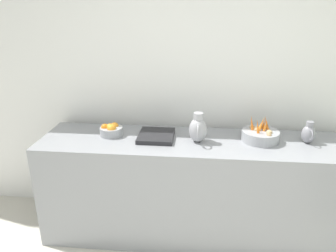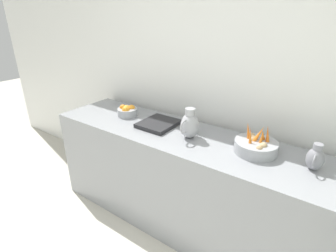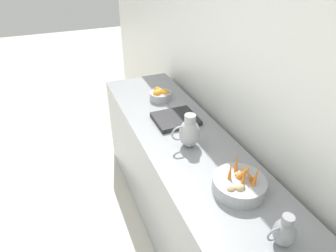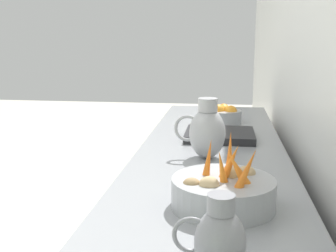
{
  "view_description": "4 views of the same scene",
  "coord_description": "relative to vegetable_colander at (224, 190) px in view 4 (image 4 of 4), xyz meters",
  "views": [
    {
      "loc": [
        0.98,
        -0.14,
        1.99
      ],
      "look_at": [
        -1.31,
        -0.37,
        1.13
      ],
      "focal_mm": 33.98,
      "sensor_mm": 36.0,
      "label": 1
    },
    {
      "loc": [
        0.2,
        0.86,
        1.89
      ],
      "look_at": [
        -1.32,
        -0.23,
        1.07
      ],
      "focal_mm": 28.32,
      "sensor_mm": 36.0,
      "label": 2
    },
    {
      "loc": [
        -0.69,
        1.45,
        2.2
      ],
      "look_at": [
        -1.42,
        -0.35,
        0.99
      ],
      "focal_mm": 32.41,
      "sensor_mm": 36.0,
      "label": 3
    },
    {
      "loc": [
        -1.56,
        1.61,
        1.44
      ],
      "look_at": [
        -1.31,
        -0.26,
        1.04
      ],
      "focal_mm": 45.97,
      "sensor_mm": 36.0,
      "label": 4
    }
  ],
  "objects": [
    {
      "name": "vegetable_colander",
      "position": [
        0.0,
        0.0,
        0.0
      ],
      "size": [
        0.31,
        0.31,
        0.22
      ],
      "color": "#9EA0A5",
      "rests_on": "prep_counter"
    },
    {
      "name": "orange_bowl",
      "position": [
        0.0,
        -1.28,
        -0.0
      ],
      "size": [
        0.2,
        0.2,
        0.11
      ],
      "color": "#9EA0A5",
      "rests_on": "prep_counter"
    },
    {
      "name": "metal_pitcher_tall",
      "position": [
        0.08,
        -0.52,
        0.06
      ],
      "size": [
        0.21,
        0.15,
        0.25
      ],
      "color": "#A3A3A8",
      "rests_on": "prep_counter"
    },
    {
      "name": "metal_pitcher_short",
      "position": [
        0.01,
        0.39,
        0.03
      ],
      "size": [
        0.16,
        0.11,
        0.19
      ],
      "color": "gray",
      "rests_on": "prep_counter"
    },
    {
      "name": "counter_sink_basin",
      "position": [
        0.02,
        -0.88,
        -0.03
      ],
      "size": [
        0.34,
        0.3,
        0.04
      ],
      "primitive_type": "cube",
      "color": "#232326",
      "rests_on": "prep_counter"
    }
  ]
}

